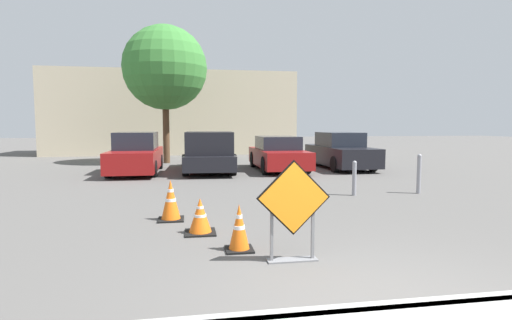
{
  "coord_description": "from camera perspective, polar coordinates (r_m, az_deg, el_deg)",
  "views": [
    {
      "loc": [
        -2.05,
        -3.48,
        1.89
      ],
      "look_at": [
        -0.05,
        8.26,
        0.83
      ],
      "focal_mm": 28.0,
      "sensor_mm": 36.0,
      "label": 1
    }
  ],
  "objects": [
    {
      "name": "parked_car_nearest",
      "position": [
        16.31,
        -16.72,
        0.74
      ],
      "size": [
        1.81,
        4.53,
        1.6
      ],
      "rotation": [
        0.0,
        0.0,
        3.13
      ],
      "color": "maroon",
      "rests_on": "ground_plane"
    },
    {
      "name": "bollard_nearest",
      "position": [
        10.97,
        13.87,
        -2.39
      ],
      "size": [
        0.12,
        0.12,
        0.94
      ],
      "color": "gray",
      "rests_on": "ground_plane"
    },
    {
      "name": "road_closed_sign",
      "position": [
        5.52,
        5.36,
        -6.68
      ],
      "size": [
        1.04,
        0.2,
        1.42
      ],
      "color": "black",
      "rests_on": "ground_plane"
    },
    {
      "name": "ground_plane",
      "position": [
        13.76,
        -0.99,
        -2.82
      ],
      "size": [
        96.0,
        96.0,
        0.0
      ],
      "primitive_type": "plane",
      "color": "#565451"
    },
    {
      "name": "traffic_cone_third",
      "position": [
        8.11,
        -12.09,
        -5.67
      ],
      "size": [
        0.51,
        0.51,
        0.81
      ],
      "color": "black",
      "rests_on": "ground_plane"
    },
    {
      "name": "traffic_cone_nearest",
      "position": [
        6.08,
        -2.43,
        -9.67
      ],
      "size": [
        0.42,
        0.42,
        0.71
      ],
      "color": "black",
      "rests_on": "ground_plane"
    },
    {
      "name": "street_tree_behind_lot",
      "position": [
        20.34,
        -12.88,
        12.68
      ],
      "size": [
        4.07,
        4.07,
        6.68
      ],
      "color": "#513823",
      "rests_on": "ground_plane"
    },
    {
      "name": "traffic_cone_second",
      "position": [
        7.07,
        -7.99,
        -7.97
      ],
      "size": [
        0.53,
        0.53,
        0.62
      ],
      "color": "black",
      "rests_on": "ground_plane"
    },
    {
      "name": "curb_lip",
      "position": [
        4.43,
        20.17,
        -19.53
      ],
      "size": [
        21.99,
        0.2,
        0.14
      ],
      "color": "#999993",
      "rests_on": "ground_plane"
    },
    {
      "name": "parked_car_second",
      "position": [
        16.62,
        3.18,
        0.82
      ],
      "size": [
        1.86,
        4.42,
        1.41
      ],
      "rotation": [
        0.0,
        0.0,
        3.14
      ],
      "color": "maroon",
      "rests_on": "ground_plane"
    },
    {
      "name": "pickup_truck",
      "position": [
        16.12,
        -6.71,
        0.92
      ],
      "size": [
        2.16,
        5.32,
        1.62
      ],
      "rotation": [
        0.0,
        0.0,
        3.1
      ],
      "color": "black",
      "rests_on": "ground_plane"
    },
    {
      "name": "building_facade_backdrop",
      "position": [
        27.51,
        -11.61,
        6.52
      ],
      "size": [
        15.64,
        5.0,
        5.27
      ],
      "color": "beige",
      "rests_on": "ground_plane"
    },
    {
      "name": "bollard_second",
      "position": [
        11.83,
        22.25,
        -1.7
      ],
      "size": [
        0.12,
        0.12,
        1.09
      ],
      "color": "gray",
      "rests_on": "ground_plane"
    },
    {
      "name": "parked_car_third",
      "position": [
        17.77,
        11.94,
        1.16
      ],
      "size": [
        1.88,
        4.61,
        1.56
      ],
      "rotation": [
        0.0,
        0.0,
        3.16
      ],
      "color": "black",
      "rests_on": "ground_plane"
    }
  ]
}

